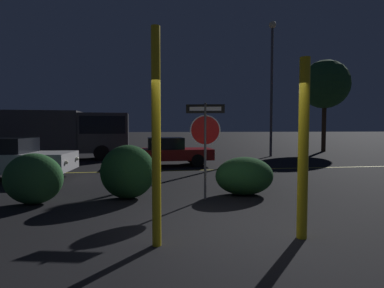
% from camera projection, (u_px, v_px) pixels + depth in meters
% --- Properties ---
extents(ground_plane, '(260.00, 260.00, 0.00)m').
position_uv_depth(ground_plane, '(218.00, 231.00, 5.19)').
color(ground_plane, black).
extents(road_center_stripe, '(42.19, 0.12, 0.01)m').
position_uv_depth(road_center_stripe, '(177.00, 171.00, 12.59)').
color(road_center_stripe, gold).
rests_on(road_center_stripe, ground_plane).
extents(stop_sign, '(0.94, 0.23, 2.41)m').
position_uv_depth(stop_sign, '(205.00, 131.00, 7.44)').
color(stop_sign, '#4C4C51').
rests_on(stop_sign, ground_plane).
extents(yellow_pole_left, '(0.14, 0.14, 3.29)m').
position_uv_depth(yellow_pole_left, '(156.00, 138.00, 4.48)').
color(yellow_pole_left, yellow).
rests_on(yellow_pole_left, ground_plane).
extents(yellow_pole_right, '(0.17, 0.17, 2.91)m').
position_uv_depth(yellow_pole_right, '(303.00, 149.00, 4.80)').
color(yellow_pole_right, yellow).
rests_on(yellow_pole_right, ground_plane).
extents(hedge_bush_1, '(1.33, 0.84, 1.20)m').
position_uv_depth(hedge_bush_1, '(34.00, 179.00, 7.02)').
color(hedge_bush_1, '#285B2D').
rests_on(hedge_bush_1, ground_plane).
extents(hedge_bush_2, '(1.37, 1.06, 1.37)m').
position_uv_depth(hedge_bush_2, '(128.00, 172.00, 7.58)').
color(hedge_bush_2, '#19421E').
rests_on(hedge_bush_2, ground_plane).
extents(hedge_bush_3, '(1.57, 1.10, 1.02)m').
position_uv_depth(hedge_bush_3, '(244.00, 176.00, 8.01)').
color(hedge_bush_3, '#1E4C23').
rests_on(hedge_bush_3, ground_plane).
extents(passing_car_2, '(4.37, 2.22, 1.45)m').
position_uv_depth(passing_car_2, '(8.00, 159.00, 10.38)').
color(passing_car_2, silver).
rests_on(passing_car_2, ground_plane).
extents(passing_car_3, '(4.28, 1.87, 1.34)m').
position_uv_depth(passing_car_3, '(168.00, 152.00, 14.24)').
color(passing_car_3, maroon).
rests_on(passing_car_3, ground_plane).
extents(delivery_truck, '(7.22, 2.51, 2.74)m').
position_uv_depth(delivery_truck, '(68.00, 132.00, 17.07)').
color(delivery_truck, '#2D2D33').
rests_on(delivery_truck, ground_plane).
extents(street_lamp, '(0.45, 0.45, 8.41)m').
position_uv_depth(street_lamp, '(272.00, 73.00, 18.70)').
color(street_lamp, '#4C4C51').
rests_on(street_lamp, ground_plane).
extents(tree_0, '(3.62, 3.62, 6.91)m').
position_uv_depth(tree_0, '(325.00, 85.00, 22.58)').
color(tree_0, '#422D1E').
rests_on(tree_0, ground_plane).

